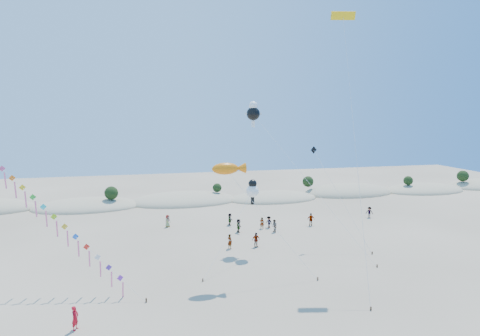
# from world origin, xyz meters

# --- Properties ---
(dune_ridge) EXTENTS (145.30, 11.49, 5.57)m
(dune_ridge) POSITION_xyz_m (1.06, 45.14, 0.11)
(dune_ridge) COLOR tan
(dune_ridge) RESTS_ON ground
(kite_train) EXTENTS (22.91, 12.94, 20.03)m
(kite_train) POSITION_xyz_m (-18.45, 14.63, 10.37)
(kite_train) COLOR #3F2D1E
(kite_train) RESTS_ON ground
(fish_kite) EXTENTS (9.50, 3.41, 10.98)m
(fish_kite) POSITION_xyz_m (1.40, 11.52, 10.41)
(fish_kite) COLOR #3F2D1E
(fish_kite) RESTS_ON ground
(cartoon_kite_low) EXTENTS (7.21, 7.32, 8.31)m
(cartoon_kite_low) POSITION_xyz_m (5.18, 17.41, 7.17)
(cartoon_kite_low) COLOR #3F2D1E
(cartoon_kite_low) RESTS_ON ground
(cartoon_kite_high) EXTENTS (11.10, 12.21, 16.90)m
(cartoon_kite_high) POSITION_xyz_m (6.38, 21.67, 15.60)
(cartoon_kite_high) COLOR #3F2D1E
(cartoon_kite_high) RESTS_ON ground
(parafoil_kite) EXTENTS (3.35, 11.09, 25.34)m
(parafoil_kite) POSITION_xyz_m (13.02, 12.73, 24.42)
(parafoil_kite) COLOR #3F2D1E
(parafoil_kite) RESTS_ON ground
(dark_kite) EXTENTS (5.22, 5.98, 11.63)m
(dark_kite) POSITION_xyz_m (14.70, 17.90, 7.79)
(dark_kite) COLOR #3F2D1E
(dark_kite) RESTS_ON ground
(flyer_foreground) EXTENTS (0.63, 0.76, 1.77)m
(flyer_foreground) POSITION_xyz_m (-11.34, 4.60, 0.89)
(flyer_foreground) COLOR #B20E1C
(flyer_foreground) RESTS_ON ground
(beachgoers) EXTENTS (30.80, 11.54, 1.78)m
(beachgoers) POSITION_xyz_m (9.02, 25.85, 0.84)
(beachgoers) COLOR slate
(beachgoers) RESTS_ON ground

